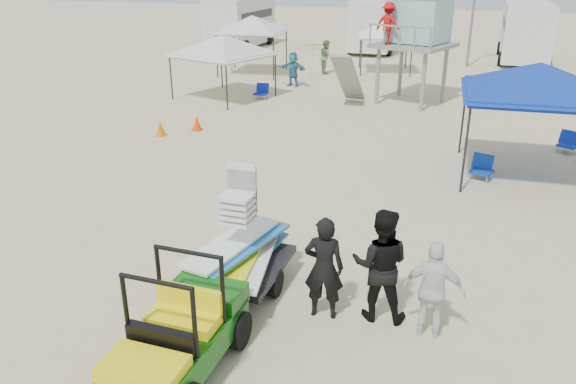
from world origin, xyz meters
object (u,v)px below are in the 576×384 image
(utility_cart, at_px, (176,326))
(lifeguard_tower, at_px, (414,22))
(man_left, at_px, (324,268))
(canopy_blue, at_px, (541,68))
(surf_trailer, at_px, (243,248))

(utility_cart, xyz_separation_m, lifeguard_tower, (0.81, 17.90, 2.43))
(man_left, xyz_separation_m, lifeguard_tower, (-0.71, 15.87, 2.35))
(utility_cart, bearing_deg, lifeguard_tower, 87.40)
(utility_cart, height_order, man_left, man_left)
(canopy_blue, bearing_deg, lifeguard_tower, 117.73)
(utility_cart, distance_m, canopy_blue, 11.39)
(canopy_blue, bearing_deg, man_left, -113.13)
(surf_trailer, relative_size, man_left, 1.36)
(man_left, height_order, lifeguard_tower, lifeguard_tower)
(surf_trailer, xyz_separation_m, man_left, (1.52, -0.30, 0.05))
(man_left, xyz_separation_m, canopy_blue, (3.42, 8.01, 2.03))
(surf_trailer, bearing_deg, man_left, -11.19)
(utility_cart, distance_m, surf_trailer, 2.33)
(surf_trailer, height_order, man_left, surf_trailer)
(lifeguard_tower, bearing_deg, utility_cart, -92.60)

